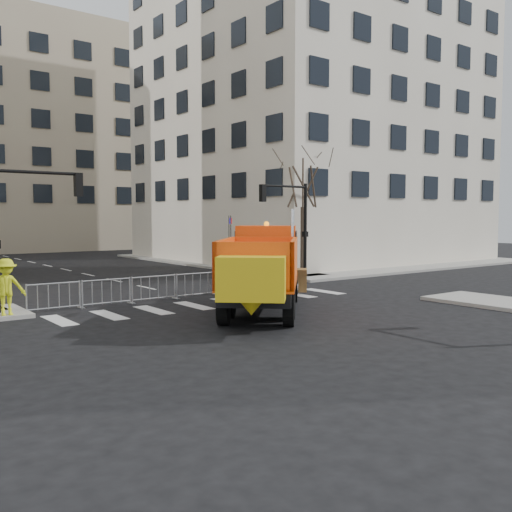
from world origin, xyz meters
TOP-DOWN VIEW (x-y plane):
  - ground at (0.00, 0.00)m, footprint 120.00×120.00m
  - sidewalk_back at (0.00, 8.50)m, footprint 64.00×5.00m
  - building_right at (20.00, 22.00)m, footprint 22.00×22.00m
  - traffic_light_right at (8.50, 9.50)m, footprint 0.18×0.18m
  - crowd_barriers at (-0.75, 7.60)m, footprint 12.60×0.60m
  - street_tree at (9.20, 10.50)m, footprint 3.00×3.00m
  - plow_truck at (-0.03, 2.40)m, footprint 8.69×9.15m
  - cop_a at (2.43, 6.33)m, footprint 0.75×0.60m
  - cop_b at (2.58, 7.00)m, footprint 1.21×1.13m
  - cop_c at (3.52, 6.82)m, footprint 1.20×1.10m
  - worker at (-7.88, 6.80)m, footprint 1.31×0.78m
  - newspaper_box at (5.72, 7.88)m, footprint 0.56×0.53m

SIDE VIEW (x-z plane):
  - ground at x=0.00m, z-range 0.00..0.00m
  - sidewalk_back at x=0.00m, z-range 0.00..0.15m
  - crowd_barriers at x=-0.75m, z-range 0.00..1.10m
  - newspaper_box at x=5.72m, z-range 0.15..1.25m
  - cop_a at x=2.43m, z-range 0.00..1.79m
  - cop_c at x=3.52m, z-range 0.00..1.97m
  - cop_b at x=2.58m, z-range 0.00..2.00m
  - worker at x=-7.88m, z-range 0.15..2.13m
  - plow_truck at x=-0.03m, z-range -0.22..3.66m
  - traffic_light_right at x=8.50m, z-range 0.00..5.40m
  - street_tree at x=9.20m, z-range 0.00..7.50m
  - building_right at x=20.00m, z-range 0.00..32.00m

